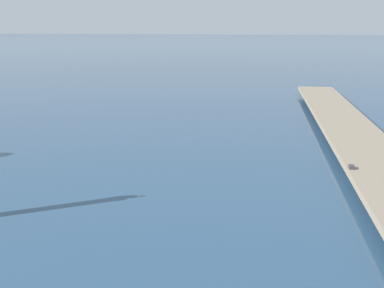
% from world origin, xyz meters
% --- Properties ---
extents(floating_dock, '(3.21, 23.20, 0.53)m').
position_xyz_m(floating_dock, '(6.51, 15.09, 0.36)').
color(floating_dock, gray).
rests_on(floating_dock, ground).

